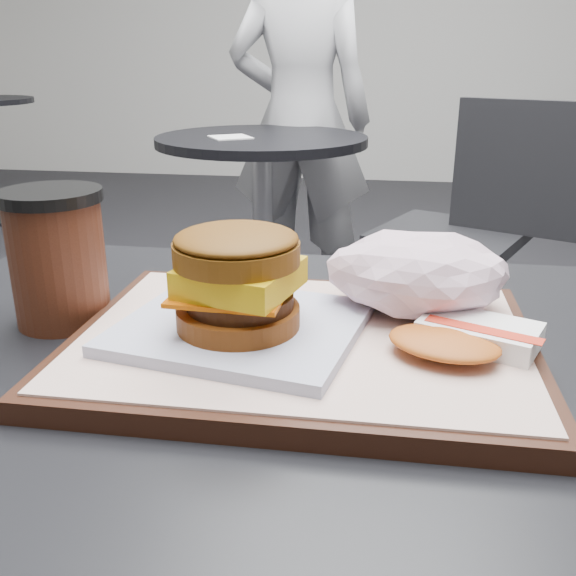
# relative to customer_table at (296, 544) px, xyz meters

# --- Properties ---
(customer_table) EXTENTS (0.80, 0.60, 0.77)m
(customer_table) POSITION_rel_customer_table_xyz_m (0.00, 0.00, 0.00)
(customer_table) COLOR #A5A5AA
(customer_table) RESTS_ON ground
(serving_tray) EXTENTS (0.38, 0.28, 0.02)m
(serving_tray) POSITION_rel_customer_table_xyz_m (0.00, 0.02, 0.20)
(serving_tray) COLOR black
(serving_tray) RESTS_ON customer_table
(breakfast_sandwich) EXTENTS (0.22, 0.20, 0.09)m
(breakfast_sandwich) POSITION_rel_customer_table_xyz_m (-0.05, 0.00, 0.24)
(breakfast_sandwich) COLOR silver
(breakfast_sandwich) RESTS_ON serving_tray
(hash_brown) EXTENTS (0.13, 0.12, 0.02)m
(hash_brown) POSITION_rel_customer_table_xyz_m (0.13, 0.00, 0.22)
(hash_brown) COLOR white
(hash_brown) RESTS_ON serving_tray
(crumpled_wrapper) EXTENTS (0.16, 0.12, 0.07)m
(crumpled_wrapper) POSITION_rel_customer_table_xyz_m (0.10, 0.08, 0.24)
(crumpled_wrapper) COLOR white
(crumpled_wrapper) RESTS_ON serving_tray
(coffee_cup) EXTENTS (0.09, 0.09, 0.13)m
(coffee_cup) POSITION_rel_customer_table_xyz_m (-0.23, 0.05, 0.25)
(coffee_cup) COLOR #3F1A0F
(coffee_cup) RESTS_ON customer_table
(neighbor_table) EXTENTS (0.70, 0.70, 0.75)m
(neighbor_table) POSITION_rel_customer_table_xyz_m (-0.35, 1.65, -0.03)
(neighbor_table) COLOR black
(neighbor_table) RESTS_ON ground
(napkin) EXTENTS (0.17, 0.17, 0.00)m
(napkin) POSITION_rel_customer_table_xyz_m (-0.44, 1.58, 0.17)
(napkin) COLOR white
(napkin) RESTS_ON neighbor_table
(neighbor_chair) EXTENTS (0.66, 0.56, 0.88)m
(neighbor_chair) POSITION_rel_customer_table_xyz_m (0.34, 1.55, -0.07)
(neighbor_chair) COLOR #ADADB2
(neighbor_chair) RESTS_ON ground
(patron) EXTENTS (0.56, 0.37, 1.52)m
(patron) POSITION_rel_customer_table_xyz_m (-0.28, 2.06, 0.18)
(patron) COLOR #BABABE
(patron) RESTS_ON ground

